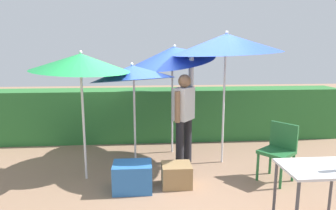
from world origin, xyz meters
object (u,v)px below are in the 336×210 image
person_vendor (184,113)px  umbrella_rainbow (133,73)px  umbrella_yellow (81,62)px  crate_cardboard (176,175)px  folding_table (318,174)px  chair_plastic (279,148)px  umbrella_navy (173,54)px  cooler_box (133,177)px  umbrella_orange (226,44)px

person_vendor → umbrella_rainbow: bearing=173.1°
umbrella_yellow → crate_cardboard: 2.19m
folding_table → chair_plastic: bearing=84.2°
folding_table → umbrella_navy: bearing=117.9°
umbrella_navy → person_vendor: 1.19m
umbrella_yellow → folding_table: bearing=-27.8°
umbrella_rainbow → person_vendor: (0.87, -0.11, -0.69)m
umbrella_yellow → person_vendor: umbrella_yellow is taller
person_vendor → chair_plastic: (1.38, -0.73, -0.42)m
umbrella_navy → crate_cardboard: bearing=-93.7°
chair_plastic → folding_table: chair_plastic is taller
umbrella_rainbow → crate_cardboard: (0.65, -0.92, -1.45)m
umbrella_navy → folding_table: (1.38, -2.61, -1.29)m
umbrella_yellow → person_vendor: 1.89m
umbrella_rainbow → chair_plastic: 2.64m
umbrella_rainbow → cooler_box: 1.74m
cooler_box → folding_table: 2.41m
umbrella_yellow → folding_table: umbrella_yellow is taller
crate_cardboard → folding_table: 1.92m
crate_cardboard → person_vendor: bearing=74.9°
cooler_box → crate_cardboard: cooler_box is taller
umbrella_orange → crate_cardboard: 2.32m
chair_plastic → person_vendor: bearing=152.3°
person_vendor → umbrella_navy: bearing=100.8°
umbrella_yellow → crate_cardboard: bearing=-14.8°
umbrella_yellow → crate_cardboard: umbrella_yellow is taller
umbrella_rainbow → umbrella_yellow: umbrella_yellow is taller
umbrella_orange → person_vendor: umbrella_orange is taller
umbrella_rainbow → cooler_box: (0.00, -1.01, -1.42)m
umbrella_rainbow → cooler_box: umbrella_rainbow is taller
chair_plastic → cooler_box: (-2.25, -0.18, -0.31)m
umbrella_rainbow → umbrella_orange: 1.65m
person_vendor → crate_cardboard: size_ratio=4.31×
umbrella_orange → crate_cardboard: bearing=-136.9°
umbrella_navy → cooler_box: size_ratio=4.09×
person_vendor → folding_table: person_vendor is taller
umbrella_yellow → umbrella_navy: bearing=36.5°
umbrella_orange → folding_table: (0.55, -2.01, -1.48)m
umbrella_rainbow → chair_plastic: (2.25, -0.83, -1.11)m
cooler_box → folding_table: bearing=-26.4°
umbrella_orange → umbrella_yellow: bearing=-167.9°
umbrella_rainbow → cooler_box: bearing=-90.0°
umbrella_navy → cooler_box: bearing=-115.5°
umbrella_orange → person_vendor: size_ratio=1.24×
umbrella_yellow → cooler_box: bearing=-31.7°
umbrella_yellow → chair_plastic: 3.28m
chair_plastic → cooler_box: size_ratio=1.60×
umbrella_rainbow → person_vendor: size_ratio=1.00×
person_vendor → umbrella_orange: bearing=4.4°
umbrella_rainbow → folding_table: (2.12, -2.06, -0.99)m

